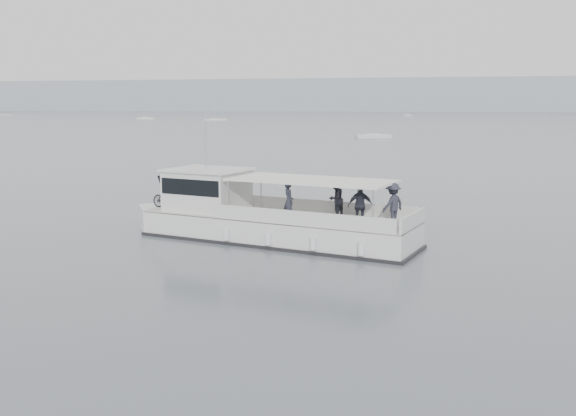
# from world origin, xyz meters

# --- Properties ---
(ground) EXTENTS (1400.00, 1400.00, 0.00)m
(ground) POSITION_xyz_m (0.00, 0.00, 0.00)
(ground) COLOR #50595F
(ground) RESTS_ON ground
(headland) EXTENTS (1400.00, 90.00, 28.00)m
(headland) POSITION_xyz_m (0.00, 560.00, 14.00)
(headland) COLOR #939EA8
(headland) RESTS_ON ground
(tour_boat) EXTENTS (14.83, 6.62, 6.21)m
(tour_boat) POSITION_xyz_m (-3.48, 3.46, 1.02)
(tour_boat) COLOR silver
(tour_boat) RESTS_ON ground
(moored_fleet) EXTENTS (347.61, 344.13, 10.10)m
(moored_fleet) POSITION_xyz_m (-78.54, 199.68, 0.36)
(moored_fleet) COLOR silver
(moored_fleet) RESTS_ON ground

